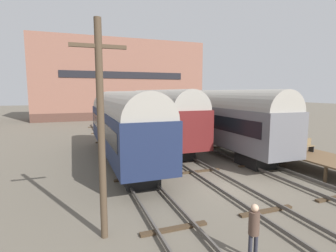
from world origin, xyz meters
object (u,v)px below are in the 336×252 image
object	(u,v)px
train_car_maroon	(158,114)
train_car_grey	(217,116)
person_worker	(254,227)
bench	(304,145)
train_car_navy	(122,122)
utility_pole	(101,128)

from	to	relation	value
train_car_maroon	train_car_grey	size ratio (longest dim) A/B	0.94
person_worker	train_car_maroon	bearing A→B (deg)	81.32
train_car_maroon	bench	world-z (taller)	train_car_maroon
train_car_navy	train_car_grey	size ratio (longest dim) A/B	0.93
bench	utility_pole	distance (m)	14.56
bench	utility_pole	bearing A→B (deg)	-162.74
person_worker	utility_pole	world-z (taller)	utility_pole
train_car_navy	bench	distance (m)	12.63
person_worker	bench	bearing A→B (deg)	36.35
train_car_grey	train_car_navy	bearing A→B (deg)	-173.23
bench	person_worker	world-z (taller)	bench
person_worker	utility_pole	xyz separation A→B (m)	(-4.03, 2.87, 2.77)
train_car_navy	person_worker	size ratio (longest dim) A/B	8.42
train_car_grey	train_car_maroon	bearing A→B (deg)	140.14
person_worker	utility_pole	bearing A→B (deg)	144.50
train_car_maroon	bench	size ratio (longest dim) A/B	10.90
bench	utility_pole	size ratio (longest dim) A/B	0.19
person_worker	train_car_grey	bearing A→B (deg)	63.56
train_car_navy	person_worker	distance (m)	12.92
train_car_navy	bench	world-z (taller)	train_car_navy
train_car_grey	person_worker	size ratio (longest dim) A/B	9.05
train_car_maroon	utility_pole	bearing A→B (deg)	-114.92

